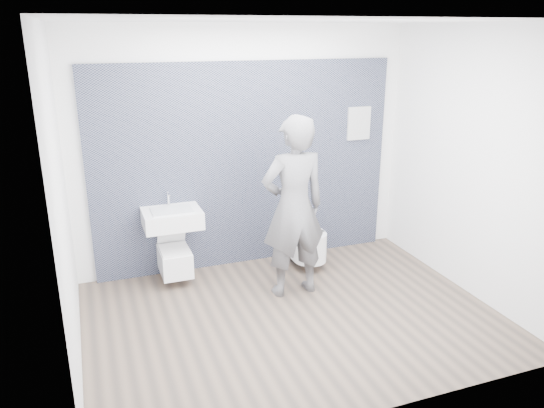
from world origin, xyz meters
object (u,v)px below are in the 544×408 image
object	(u,v)px
washbasin	(172,218)
toilet_square	(175,259)
toilet_rounded	(306,243)
visitor	(294,208)

from	to	relation	value
washbasin	toilet_square	xyz separation A→B (m)	(-0.00, -0.00, -0.49)
toilet_rounded	visitor	bearing A→B (deg)	-124.88
washbasin	toilet_square	bearing A→B (deg)	-90.00
toilet_square	toilet_rounded	size ratio (longest dim) A/B	0.93
washbasin	toilet_rounded	world-z (taller)	washbasin
toilet_square	toilet_rounded	distance (m)	1.58
washbasin	visitor	distance (m)	1.37
toilet_square	visitor	size ratio (longest dim) A/B	0.32
toilet_square	toilet_rounded	world-z (taller)	toilet_square
washbasin	visitor	size ratio (longest dim) A/B	0.32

